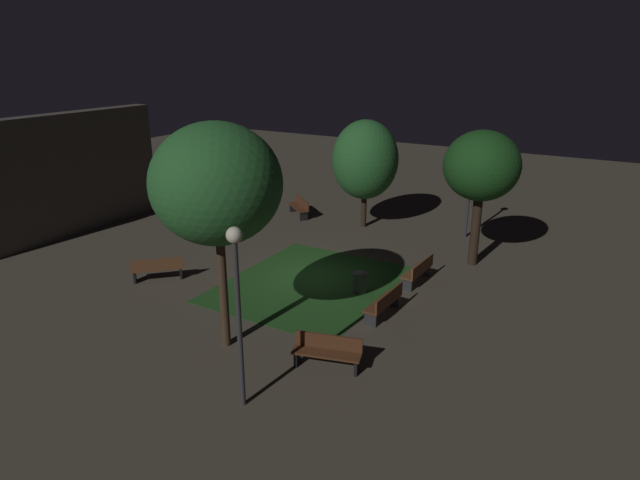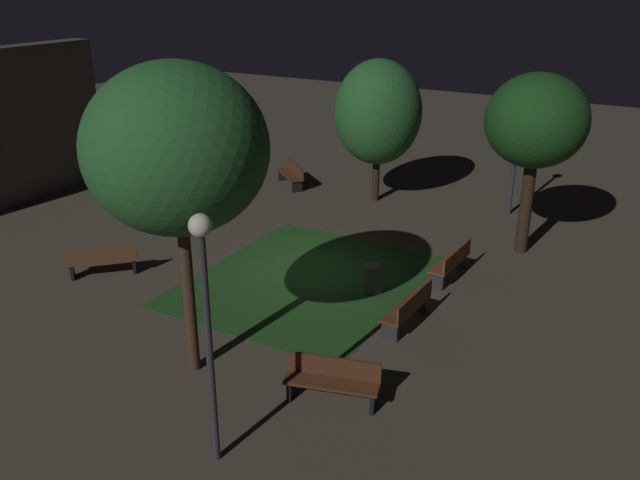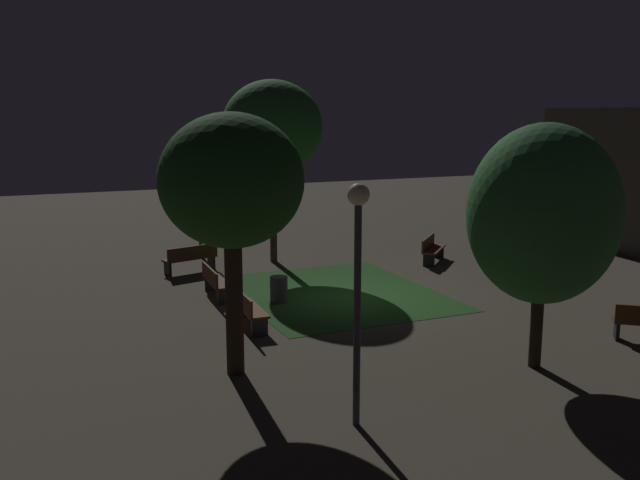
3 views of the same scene
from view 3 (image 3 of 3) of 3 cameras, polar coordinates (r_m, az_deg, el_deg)
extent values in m
plane|color=#4C4438|center=(19.70, 2.82, -4.65)|extent=(60.00, 60.00, 0.00)
cube|color=#23511E|center=(20.04, 1.29, -4.37)|extent=(6.62, 5.49, 0.01)
cube|color=brown|center=(19.68, -8.44, -3.42)|extent=(1.82, 0.56, 0.06)
cube|color=brown|center=(19.58, -9.06, -2.81)|extent=(1.80, 0.14, 0.40)
cube|color=#2D2D33|center=(20.49, -8.93, -3.56)|extent=(0.10, 0.39, 0.42)
cube|color=#2D2D33|center=(18.98, -7.87, -4.67)|extent=(0.10, 0.39, 0.42)
cube|color=brown|center=(16.95, -5.76, -5.63)|extent=(1.82, 0.57, 0.06)
cube|color=brown|center=(16.84, -6.47, -4.94)|extent=(1.80, 0.15, 0.40)
cube|color=#2D2D33|center=(17.76, -6.43, -5.70)|extent=(0.10, 0.39, 0.42)
cube|color=#2D2D33|center=(16.29, -5.00, -7.18)|extent=(0.10, 0.39, 0.42)
cube|color=brown|center=(24.35, 9.37, -0.76)|extent=(1.61, 1.61, 0.06)
cube|color=brown|center=(24.35, 8.90, -0.20)|extent=(1.32, 1.31, 0.40)
cube|color=black|center=(25.17, 9.72, -0.96)|extent=(0.33, 0.33, 0.42)
cube|color=black|center=(23.63, 8.95, -1.68)|extent=(0.33, 0.33, 0.42)
cube|color=#512D19|center=(22.98, -10.67, -1.48)|extent=(0.94, 1.86, 0.06)
cube|color=#512D19|center=(22.75, -10.44, -1.00)|extent=(0.53, 1.75, 0.40)
cube|color=black|center=(22.67, -12.43, -2.32)|extent=(0.39, 0.18, 0.42)
cube|color=black|center=(23.41, -8.93, -1.80)|extent=(0.39, 0.18, 0.42)
cube|color=black|center=(17.42, 23.25, -6.84)|extent=(0.35, 0.30, 0.42)
cylinder|color=#2D2116|center=(13.72, -7.08, -4.78)|extent=(0.35, 0.35, 3.09)
ellipsoid|color=#194719|center=(13.30, -7.31, 4.88)|extent=(2.79, 2.79, 2.59)
cylinder|color=#2D2116|center=(14.75, 17.46, -5.63)|extent=(0.25, 0.25, 2.34)
ellipsoid|color=#28662D|center=(14.34, 17.89, 2.05)|extent=(3.00, 3.00, 3.58)
cylinder|color=#423021|center=(23.92, -3.87, 2.57)|extent=(0.24, 0.24, 3.71)
ellipsoid|color=#28662D|center=(23.70, -3.96, 9.27)|extent=(3.40, 3.40, 3.16)
cylinder|color=#333338|center=(11.31, 3.08, -6.40)|extent=(0.12, 0.12, 3.72)
sphere|color=#F4E5B2|center=(10.90, 3.18, 3.76)|extent=(0.36, 0.36, 0.36)
cylinder|color=#333338|center=(25.14, -9.92, 3.22)|extent=(0.12, 0.12, 4.06)
sphere|color=#F2EDCC|center=(24.97, -10.08, 8.19)|extent=(0.36, 0.36, 0.36)
cylinder|color=#4C4C4C|center=(19.00, -3.41, -4.09)|extent=(0.48, 0.48, 0.73)
camera|label=1|loc=(32.75, -26.35, 14.25)|focal=30.51mm
camera|label=2|loc=(31.21, -24.46, 14.13)|focal=37.02mm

